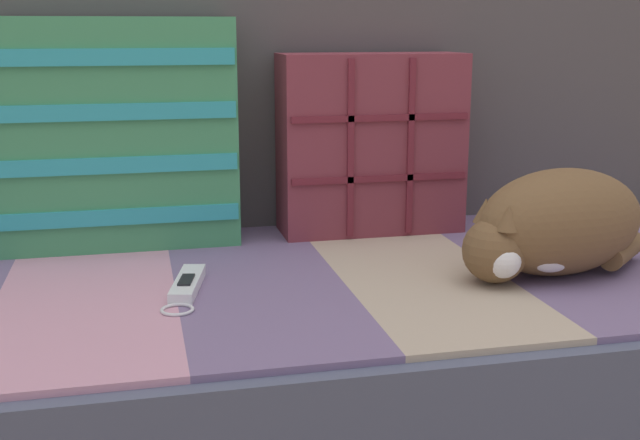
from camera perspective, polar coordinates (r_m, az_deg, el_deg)
couch at (r=1.45m, az=0.64°, el=-10.55°), size 1.70×0.88×0.38m
sofa_backrest at (r=1.69m, az=-2.30°, el=8.94°), size 1.67×0.14×0.53m
throw_pillow_quilted at (r=1.59m, az=3.63°, el=5.44°), size 0.36×0.14×0.35m
throw_pillow_striped at (r=1.52m, az=-14.40°, el=5.94°), size 0.44×0.14×0.42m
sleeping_cat at (r=1.37m, az=16.28°, el=-0.42°), size 0.37×0.24×0.18m
game_remote_near at (r=1.27m, az=-9.44°, el=-4.62°), size 0.09×0.21×0.02m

